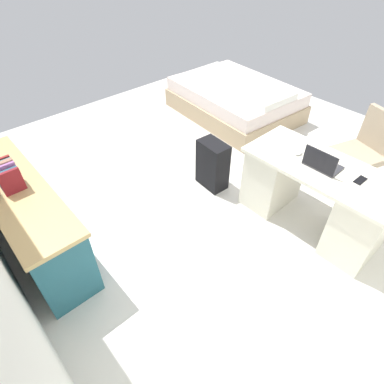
{
  "coord_description": "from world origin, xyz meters",
  "views": [
    {
      "loc": [
        -2.08,
        2.3,
        2.48
      ],
      "look_at": [
        -0.49,
        0.88,
        0.6
      ],
      "focal_mm": 29.64,
      "sensor_mm": 36.0,
      "label": 1
    }
  ],
  "objects_px": {
    "office_chair": "(361,157)",
    "computer_mouse": "(299,153)",
    "suitcase_black": "(213,165)",
    "cell_phone_near_laptop": "(360,180)",
    "credenza": "(28,217)",
    "bed": "(235,100)",
    "desk": "(314,195)",
    "laptop": "(322,163)"
  },
  "relations": [
    {
      "from": "office_chair",
      "to": "computer_mouse",
      "type": "height_order",
      "value": "office_chair"
    },
    {
      "from": "suitcase_black",
      "to": "cell_phone_near_laptop",
      "type": "bearing_deg",
      "value": -162.32
    },
    {
      "from": "credenza",
      "to": "cell_phone_near_laptop",
      "type": "distance_m",
      "value": 3.0
    },
    {
      "from": "credenza",
      "to": "cell_phone_near_laptop",
      "type": "bearing_deg",
      "value": -130.13
    },
    {
      "from": "credenza",
      "to": "computer_mouse",
      "type": "distance_m",
      "value": 2.62
    },
    {
      "from": "bed",
      "to": "cell_phone_near_laptop",
      "type": "height_order",
      "value": "cell_phone_near_laptop"
    },
    {
      "from": "office_chair",
      "to": "bed",
      "type": "xyz_separation_m",
      "value": [
        2.18,
        -0.31,
        -0.18
      ]
    },
    {
      "from": "desk",
      "to": "laptop",
      "type": "distance_m",
      "value": 0.4
    },
    {
      "from": "desk",
      "to": "laptop",
      "type": "xyz_separation_m",
      "value": [
        0.01,
        0.04,
        0.4
      ]
    },
    {
      "from": "office_chair",
      "to": "laptop",
      "type": "xyz_separation_m",
      "value": [
        0.02,
        0.97,
        0.37
      ]
    },
    {
      "from": "credenza",
      "to": "bed",
      "type": "bearing_deg",
      "value": -80.72
    },
    {
      "from": "bed",
      "to": "suitcase_black",
      "type": "xyz_separation_m",
      "value": [
        -1.05,
        1.54,
        0.05
      ]
    },
    {
      "from": "desk",
      "to": "laptop",
      "type": "relative_size",
      "value": 4.63
    },
    {
      "from": "laptop",
      "to": "cell_phone_near_laptop",
      "type": "height_order",
      "value": "laptop"
    },
    {
      "from": "credenza",
      "to": "cell_phone_near_laptop",
      "type": "relative_size",
      "value": 13.24
    },
    {
      "from": "office_chair",
      "to": "cell_phone_near_laptop",
      "type": "bearing_deg",
      "value": 109.51
    },
    {
      "from": "computer_mouse",
      "to": "cell_phone_near_laptop",
      "type": "height_order",
      "value": "computer_mouse"
    },
    {
      "from": "computer_mouse",
      "to": "cell_phone_near_laptop",
      "type": "xyz_separation_m",
      "value": [
        -0.59,
        -0.06,
        -0.01
      ]
    },
    {
      "from": "suitcase_black",
      "to": "cell_phone_near_laptop",
      "type": "distance_m",
      "value": 1.55
    },
    {
      "from": "laptop",
      "to": "bed",
      "type": "bearing_deg",
      "value": -30.75
    },
    {
      "from": "office_chair",
      "to": "bed",
      "type": "distance_m",
      "value": 2.2
    },
    {
      "from": "bed",
      "to": "suitcase_black",
      "type": "height_order",
      "value": "suitcase_black"
    },
    {
      "from": "credenza",
      "to": "suitcase_black",
      "type": "bearing_deg",
      "value": -104.08
    },
    {
      "from": "desk",
      "to": "cell_phone_near_laptop",
      "type": "distance_m",
      "value": 0.48
    },
    {
      "from": "office_chair",
      "to": "cell_phone_near_laptop",
      "type": "distance_m",
      "value": 0.98
    },
    {
      "from": "office_chair",
      "to": "cell_phone_near_laptop",
      "type": "xyz_separation_m",
      "value": [
        -0.31,
        0.87,
        0.32
      ]
    },
    {
      "from": "office_chair",
      "to": "suitcase_black",
      "type": "distance_m",
      "value": 1.68
    },
    {
      "from": "desk",
      "to": "laptop",
      "type": "bearing_deg",
      "value": 73.9
    },
    {
      "from": "desk",
      "to": "credenza",
      "type": "distance_m",
      "value": 2.74
    },
    {
      "from": "bed",
      "to": "desk",
      "type": "bearing_deg",
      "value": 150.29
    },
    {
      "from": "credenza",
      "to": "suitcase_black",
      "type": "relative_size",
      "value": 3.09
    },
    {
      "from": "cell_phone_near_laptop",
      "to": "office_chair",
      "type": "bearing_deg",
      "value": -69.13
    },
    {
      "from": "office_chair",
      "to": "credenza",
      "type": "bearing_deg",
      "value": 62.95
    },
    {
      "from": "credenza",
      "to": "laptop",
      "type": "height_order",
      "value": "laptop"
    },
    {
      "from": "bed",
      "to": "cell_phone_near_laptop",
      "type": "xyz_separation_m",
      "value": [
        -2.49,
        1.19,
        0.5
      ]
    },
    {
      "from": "computer_mouse",
      "to": "office_chair",
      "type": "bearing_deg",
      "value": -107.57
    },
    {
      "from": "computer_mouse",
      "to": "cell_phone_near_laptop",
      "type": "relative_size",
      "value": 0.74
    },
    {
      "from": "cell_phone_near_laptop",
      "to": "desk",
      "type": "bearing_deg",
      "value": 9.99
    },
    {
      "from": "laptop",
      "to": "office_chair",
      "type": "bearing_deg",
      "value": -91.3
    },
    {
      "from": "bed",
      "to": "suitcase_black",
      "type": "relative_size",
      "value": 3.43
    },
    {
      "from": "laptop",
      "to": "computer_mouse",
      "type": "xyz_separation_m",
      "value": [
        0.26,
        -0.04,
        -0.03
      ]
    },
    {
      "from": "suitcase_black",
      "to": "laptop",
      "type": "relative_size",
      "value": 1.86
    }
  ]
}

